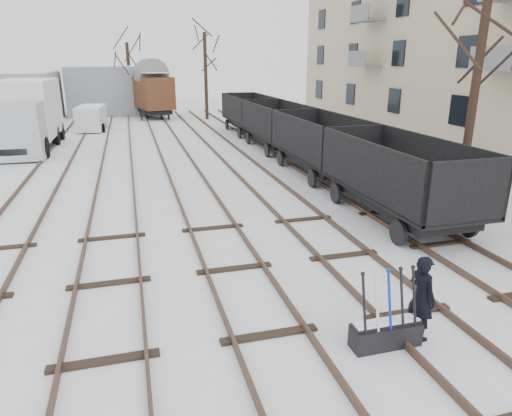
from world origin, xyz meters
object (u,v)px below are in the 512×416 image
at_px(worker, 422,297).
at_px(ground_frame, 386,332).
at_px(freight_wagon_a, 397,189).
at_px(box_van_wagon, 153,92).
at_px(lorry, 26,115).
at_px(panel_van, 91,118).

bearing_deg(worker, ground_frame, 86.38).
bearing_deg(freight_wagon_a, worker, -118.18).
relative_size(ground_frame, worker, 0.90).
height_order(ground_frame, box_van_wagon, box_van_wagon).
bearing_deg(ground_frame, freight_wagon_a, 56.79).
distance_m(worker, box_van_wagon, 36.37).
bearing_deg(lorry, panel_van, 67.84).
xyz_separation_m(ground_frame, worker, (0.75, 0.10, 0.54)).
relative_size(lorry, panel_van, 2.08).
bearing_deg(panel_van, freight_wagon_a, -60.15).
xyz_separation_m(freight_wagon_a, panel_van, (-10.90, 23.59, -0.08)).
distance_m(worker, panel_van, 30.69).
height_order(worker, lorry, lorry).
xyz_separation_m(freight_wagon_a, box_van_wagon, (-6.01, 30.09, 1.31)).
bearing_deg(box_van_wagon, ground_frame, -100.02).
distance_m(ground_frame, worker, 0.93).
height_order(ground_frame, panel_van, panel_van).
height_order(worker, freight_wagon_a, freight_wagon_a).
distance_m(worker, freight_wagon_a, 6.97).
xyz_separation_m(box_van_wagon, panel_van, (-4.89, -6.50, -1.39)).
xyz_separation_m(worker, freight_wagon_a, (3.29, 6.14, 0.18)).
distance_m(ground_frame, panel_van, 30.62).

